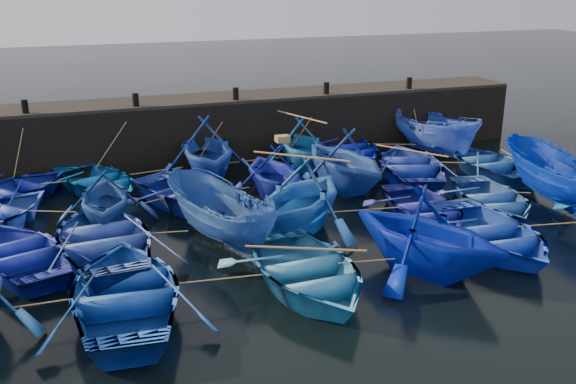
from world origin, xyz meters
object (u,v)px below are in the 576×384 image
object	(u,v)px
boat_0	(12,190)
wooden_crate	(282,139)
boat_8	(197,194)
boat_13	(22,252)

from	to	relation	value
boat_0	wooden_crate	size ratio (longest dim) A/B	10.00
boat_0	wooden_crate	world-z (taller)	wooden_crate
boat_8	wooden_crate	world-z (taller)	wooden_crate
boat_8	boat_13	size ratio (longest dim) A/B	1.19
boat_13	wooden_crate	world-z (taller)	wooden_crate
boat_13	wooden_crate	xyz separation A→B (m)	(8.38, 2.98, 1.71)
boat_0	boat_13	bearing A→B (deg)	147.50
boat_13	wooden_crate	size ratio (longest dim) A/B	9.87
boat_0	boat_13	size ratio (longest dim) A/B	1.01
boat_0	boat_13	xyz separation A→B (m)	(0.50, -5.72, -0.01)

